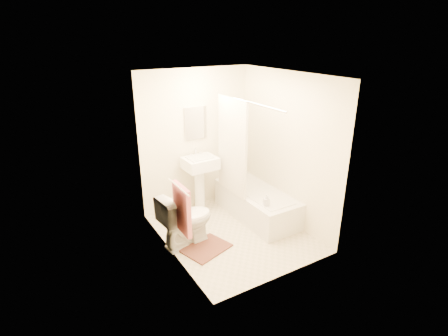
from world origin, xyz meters
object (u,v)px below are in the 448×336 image
toilet (186,220)px  soap_bottle (267,200)px  sink (200,182)px  bathtub (256,203)px  bath_mat (206,248)px

toilet → soap_bottle: 1.24m
sink → soap_bottle: bearing=-68.4°
sink → bathtub: bearing=-45.8°
toilet → soap_bottle: (1.18, -0.33, 0.15)m
sink → soap_bottle: size_ratio=5.61×
sink → bath_mat: 1.33m
bathtub → soap_bottle: (-0.19, -0.51, 0.32)m
sink → bathtub: 1.02m
bath_mat → soap_bottle: size_ratio=3.40×
bathtub → bath_mat: size_ratio=2.52×
sink → bath_mat: bearing=-115.7°
toilet → soap_bottle: toilet is taller
toilet → bathtub: (1.37, 0.17, -0.17)m
toilet → bathtub: bearing=-89.2°
bathtub → bath_mat: bearing=-159.3°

